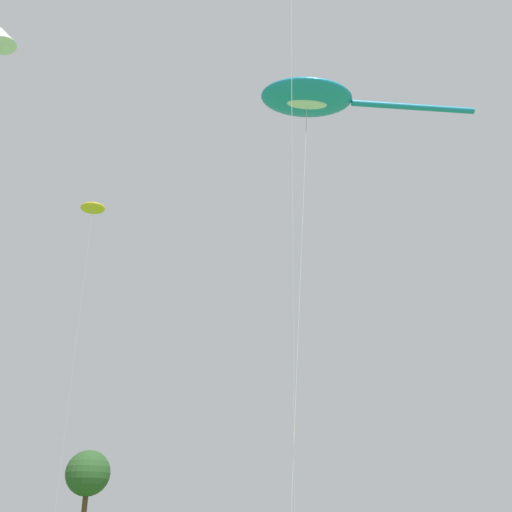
{
  "coord_description": "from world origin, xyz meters",
  "views": [
    {
      "loc": [
        -9.79,
        -3.37,
        1.51
      ],
      "look_at": [
        -0.17,
        12.97,
        9.85
      ],
      "focal_mm": 43.6,
      "sensor_mm": 36.0,
      "label": 1
    }
  ],
  "objects_px": {
    "big_show_kite": "(312,99)",
    "small_kite_tiny_distant": "(92,211)",
    "small_kite_delta_white": "(2,37)",
    "tree_oak_right": "(88,474)"
  },
  "relations": [
    {
      "from": "small_kite_delta_white",
      "to": "tree_oak_right",
      "type": "xyz_separation_m",
      "value": [
        18.58,
        46.3,
        -12.47
      ]
    },
    {
      "from": "small_kite_tiny_distant",
      "to": "tree_oak_right",
      "type": "height_order",
      "value": "small_kite_tiny_distant"
    },
    {
      "from": "big_show_kite",
      "to": "small_kite_delta_white",
      "type": "xyz_separation_m",
      "value": [
        -13.23,
        2.41,
        -0.65
      ]
    },
    {
      "from": "big_show_kite",
      "to": "small_kite_delta_white",
      "type": "height_order",
      "value": "big_show_kite"
    },
    {
      "from": "big_show_kite",
      "to": "small_kite_tiny_distant",
      "type": "bearing_deg",
      "value": -17.58
    },
    {
      "from": "big_show_kite",
      "to": "small_kite_tiny_distant",
      "type": "distance_m",
      "value": 11.49
    },
    {
      "from": "small_kite_tiny_distant",
      "to": "tree_oak_right",
      "type": "xyz_separation_m",
      "value": [
        13.1,
        41.71,
        -8.34
      ]
    },
    {
      "from": "small_kite_delta_white",
      "to": "tree_oak_right",
      "type": "distance_m",
      "value": 51.43
    },
    {
      "from": "tree_oak_right",
      "to": "small_kite_delta_white",
      "type": "bearing_deg",
      "value": -111.86
    },
    {
      "from": "big_show_kite",
      "to": "small_kite_delta_white",
      "type": "relative_size",
      "value": 1.02
    }
  ]
}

